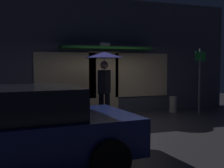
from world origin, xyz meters
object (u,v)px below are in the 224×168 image
object	(u,v)px
street_sign_post	(200,78)
sidewalk_bollard	(58,111)
person_with_umbrella	(104,66)
sidewalk_bollard_2	(173,104)

from	to	relation	value
street_sign_post	sidewalk_bollard	world-z (taller)	street_sign_post
person_with_umbrella	sidewalk_bollard	xyz separation A→B (m)	(-1.30, 0.52, -1.37)
sidewalk_bollard	street_sign_post	bearing A→B (deg)	-6.46
sidewalk_bollard	sidewalk_bollard_2	bearing A→B (deg)	4.59
person_with_umbrella	sidewalk_bollard_2	xyz separation A→B (m)	(2.92, 0.85, -1.41)
sidewalk_bollard	sidewalk_bollard_2	size ratio (longest dim) A/B	1.15
sidewalk_bollard	sidewalk_bollard_2	world-z (taller)	sidewalk_bollard
person_with_umbrella	sidewalk_bollard_2	size ratio (longest dim) A/B	3.73
street_sign_post	sidewalk_bollard	size ratio (longest dim) A/B	3.48
street_sign_post	sidewalk_bollard_2	world-z (taller)	street_sign_post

